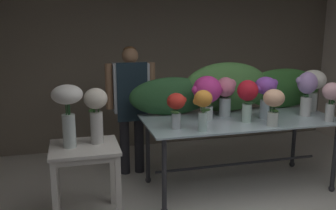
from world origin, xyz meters
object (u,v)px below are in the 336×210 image
Objects in this scene: vase_cream_lisianthus_tall at (96,110)px; side_table_white at (85,157)px; display_table_glass at (240,128)px; florist at (131,97)px; vase_peach_dahlias at (274,103)px; vase_crimson_stock at (248,95)px; vase_magenta_carnations at (207,92)px; vase_lilac_ranunculus at (307,89)px; vase_ivory_anemones at (313,84)px; vase_scarlet_snapdragons at (176,106)px; vase_blush_lilies at (331,97)px; vase_white_roses_tall at (68,106)px; vase_sunset_peonies at (203,105)px; vase_rosy_tulips at (225,93)px; vase_violet_roses at (266,91)px.

side_table_white is at bearing -154.99° from vase_cream_lisianthus_tall.
display_table_glass reaches higher than side_table_white.
florist reaches higher than vase_peach_dahlias.
florist reaches higher than vase_crimson_stock.
vase_cream_lisianthus_tall is (-1.23, -0.29, -0.06)m from vase_magenta_carnations.
vase_lilac_ranunculus is at bearing -23.11° from florist.
vase_ivory_anemones is (2.11, -0.64, 0.17)m from florist.
vase_blush_lilies reaches higher than vase_scarlet_snapdragons.
vase_lilac_ranunculus reaches higher than vase_white_roses_tall.
display_table_glass is 5.24× the size of vase_sunset_peonies.
vase_blush_lilies is at bearing 0.18° from vase_sunset_peonies.
florist is at bearing 63.01° from vase_cream_lisianthus_tall.
vase_rosy_tulips is 1.79m from vase_white_roses_tall.
vase_violet_roses is 0.70m from vase_blush_lilies.
vase_cream_lisianthus_tall is (-1.79, 0.15, 0.00)m from vase_peach_dahlias.
vase_ivory_anemones is 0.27m from vase_lilac_ranunculus.
vase_sunset_peonies reaches higher than side_table_white.
side_table_white is 2.80m from vase_ivory_anemones.
vase_cream_lisianthus_tall is at bearing -171.83° from display_table_glass.
vase_scarlet_snapdragons is (-0.43, -0.26, -0.08)m from vase_magenta_carnations.
vase_sunset_peonies is 1.27m from vase_white_roses_tall.
vase_violet_roses reaches higher than vase_blush_lilies.
side_table_white is at bearing -164.89° from vase_rosy_tulips.
vase_sunset_peonies is at bearing 178.95° from vase_peach_dahlias.
vase_white_roses_tall reaches higher than vase_violet_roses.
vase_lilac_ranunculus is at bearing 5.95° from vase_crimson_stock.
vase_magenta_carnations is 1.06× the size of vase_crimson_stock.
vase_lilac_ranunculus reaches higher than vase_cream_lisianthus_tall.
vase_rosy_tulips reaches higher than vase_blush_lilies.
florist is 3.87× the size of vase_sunset_peonies.
vase_sunset_peonies is at bearing -132.27° from vase_rosy_tulips.
vase_rosy_tulips is (0.99, -0.59, 0.11)m from florist.
vase_blush_lilies is 1.09× the size of vase_peach_dahlias.
vase_ivory_anemones reaches higher than vase_blush_lilies.
vase_white_roses_tall is (-0.74, -1.03, 0.14)m from florist.
side_table_white is 0.47× the size of florist.
vase_white_roses_tall is at bearing -179.97° from side_table_white.
display_table_glass is 1.67m from vase_cream_lisianthus_tall.
vase_violet_roses is 0.76m from vase_ivory_anemones.
vase_magenta_carnations reaches higher than side_table_white.
vase_lilac_ranunculus is (0.53, 0.01, -0.00)m from vase_violet_roses.
vase_crimson_stock is (-0.00, -0.16, 0.40)m from display_table_glass.
vase_ivory_anemones is (1.37, 0.04, 0.03)m from vase_magenta_carnations.
side_table_white is at bearing -121.05° from florist.
vase_rosy_tulips is at bearing 177.68° from vase_ivory_anemones.
vase_magenta_carnations is 1.18m from vase_lilac_ranunculus.
vase_violet_roses is 0.53m from vase_lilac_ranunculus.
vase_violet_roses is (1.37, -0.82, 0.15)m from florist.
vase_magenta_carnations is 1.14× the size of vase_blush_lilies.
florist is 3.17× the size of vase_ivory_anemones.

